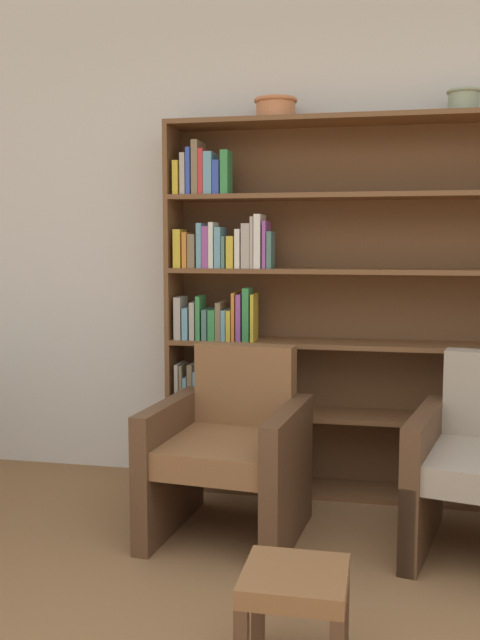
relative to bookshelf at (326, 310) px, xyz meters
The scene contains 6 objects.
wall_back 0.45m from the bookshelf, 60.41° to the left, with size 12.00×0.06×2.75m.
bookshelf is the anchor object (origin of this frame).
bowl_copper 1.08m from the bookshelf, behind, with size 0.23×0.23×0.11m.
bowl_olive 1.24m from the bookshelf, ahead, with size 0.17×0.17×0.11m.
armchair_leather 0.95m from the bookshelf, 119.93° to the right, with size 0.70×0.74×0.84m.
footstool 1.84m from the bookshelf, 88.04° to the right, with size 0.31×0.31×0.34m.
Camera 1 is at (0.21, -1.18, 1.33)m, focal length 40.00 mm.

